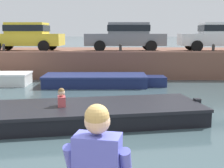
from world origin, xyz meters
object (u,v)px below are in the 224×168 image
at_px(boat_moored_central_navy, 100,80).
at_px(car_centre_grey, 126,35).
at_px(car_right_inner_white, 218,35).
at_px(car_left_inner_yellow, 26,35).
at_px(mooring_bollard_west, 4,48).
at_px(mooring_bollard_east, 213,48).
at_px(mooring_bollard_mid, 120,48).
at_px(motorboat_passing, 84,114).

bearing_deg(boat_moored_central_navy, car_centre_grey, 69.82).
xyz_separation_m(car_centre_grey, car_right_inner_white, (5.04, -0.00, -0.00)).
xyz_separation_m(car_left_inner_yellow, mooring_bollard_west, (-0.75, -1.41, -0.61)).
bearing_deg(car_left_inner_yellow, car_centre_grey, 0.03).
bearing_deg(mooring_bollard_west, car_centre_grey, 12.67).
relative_size(car_left_inner_yellow, mooring_bollard_east, 9.45).
bearing_deg(mooring_bollard_mid, mooring_bollard_west, 180.00).
relative_size(car_centre_grey, car_right_inner_white, 1.07).
bearing_deg(mooring_bollard_west, mooring_bollard_east, 0.00).
bearing_deg(motorboat_passing, mooring_bollard_west, 121.87).
bearing_deg(boat_moored_central_navy, car_left_inner_yellow, 141.17).
bearing_deg(motorboat_passing, mooring_bollard_mid, 82.12).
bearing_deg(car_right_inner_white, mooring_bollard_east, -115.15).
distance_m(motorboat_passing, car_right_inner_white, 11.44).
distance_m(car_right_inner_white, mooring_bollard_east, 1.67).
bearing_deg(mooring_bollard_east, motorboat_passing, -126.46).
xyz_separation_m(motorboat_passing, car_left_inner_yellow, (-4.12, 9.24, 1.99)).
distance_m(boat_moored_central_navy, mooring_bollard_east, 6.15).
relative_size(motorboat_passing, car_left_inner_yellow, 1.68).
bearing_deg(mooring_bollard_mid, car_centre_grey, 77.00).
relative_size(boat_moored_central_navy, motorboat_passing, 0.78).
height_order(boat_moored_central_navy, car_left_inner_yellow, car_left_inner_yellow).
bearing_deg(car_centre_grey, car_right_inner_white, -0.03).
relative_size(motorboat_passing, mooring_bollard_west, 15.87).
distance_m(mooring_bollard_mid, mooring_bollard_east, 4.70).
relative_size(mooring_bollard_mid, mooring_bollard_east, 1.00).
height_order(motorboat_passing, car_right_inner_white, car_right_inner_white).
xyz_separation_m(motorboat_passing, mooring_bollard_mid, (1.08, 7.83, 1.38)).
xyz_separation_m(car_centre_grey, mooring_bollard_east, (4.38, -1.41, -0.61)).
distance_m(car_left_inner_yellow, mooring_bollard_mid, 5.43).
xyz_separation_m(mooring_bollard_west, mooring_bollard_east, (10.66, 0.00, 0.00)).
relative_size(mooring_bollard_west, mooring_bollard_mid, 1.00).
relative_size(car_left_inner_yellow, mooring_bollard_west, 9.45).
height_order(motorboat_passing, car_left_inner_yellow, car_left_inner_yellow).
bearing_deg(car_left_inner_yellow, motorboat_passing, -65.96).
xyz_separation_m(car_left_inner_yellow, mooring_bollard_mid, (5.21, -1.41, -0.61)).
distance_m(motorboat_passing, mooring_bollard_mid, 8.03).
bearing_deg(car_centre_grey, mooring_bollard_east, -17.88).
height_order(mooring_bollard_mid, mooring_bollard_east, same).
height_order(car_right_inner_white, mooring_bollard_mid, car_right_inner_white).
bearing_deg(motorboat_passing, mooring_bollard_east, 53.54).
relative_size(motorboat_passing, mooring_bollard_mid, 15.87).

